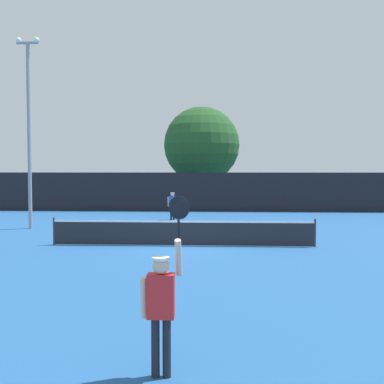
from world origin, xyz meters
The scene contains 9 objects.
ground_plane centered at (0.00, 0.00, 0.00)m, with size 120.00×120.00×0.00m, color #235693.
tennis_net centered at (0.00, 0.00, 0.51)m, with size 10.17×0.08×1.07m.
perimeter_fence centered at (0.00, 14.89, 1.38)m, with size 39.60×0.12×2.76m, color black.
player_serving centered at (0.50, -11.21, 1.13)m, with size 0.68×0.40×2.55m.
player_receiving centered at (-1.25, 9.23, 0.98)m, with size 0.57×0.24×1.60m.
tennis_ball centered at (0.17, 1.39, 0.03)m, with size 0.07×0.07×0.07m, color #CCE033.
light_pole centered at (-7.97, 4.86, 5.29)m, with size 1.18×0.28×9.43m.
large_tree centered at (0.12, 20.74, 5.02)m, with size 6.29×6.29×8.18m.
parked_car_near centered at (6.63, 21.03, 0.78)m, with size 2.45×4.42×1.69m.
Camera 1 is at (1.24, -17.52, 2.91)m, focal length 42.93 mm.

